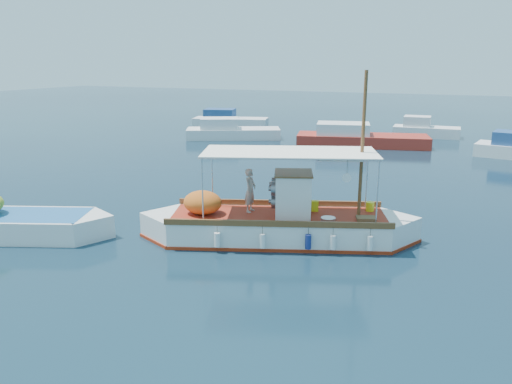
% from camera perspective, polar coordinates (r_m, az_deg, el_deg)
% --- Properties ---
extents(ground, '(160.00, 160.00, 0.00)m').
position_cam_1_polar(ground, '(17.37, 1.93, -4.92)').
color(ground, black).
rests_on(ground, ground).
extents(fishing_caique, '(8.90, 4.76, 5.77)m').
position_cam_1_polar(fishing_caique, '(16.81, 2.39, -3.79)').
color(fishing_caique, white).
rests_on(fishing_caique, ground).
extents(dinghy, '(6.72, 3.74, 1.75)m').
position_cam_1_polar(dinghy, '(19.10, -26.36, -3.50)').
color(dinghy, white).
rests_on(dinghy, ground).
extents(bg_boat_nw, '(7.44, 5.21, 1.80)m').
position_cam_1_polar(bg_boat_nw, '(38.73, -2.94, 6.82)').
color(bg_boat_nw, silver).
rests_on(bg_boat_nw, ground).
extents(bg_boat_n, '(9.45, 4.81, 1.80)m').
position_cam_1_polar(bg_boat_n, '(36.11, 11.58, 5.96)').
color(bg_boat_n, '#A8281C').
rests_on(bg_boat_n, ground).
extents(bg_boat_far_w, '(7.03, 3.91, 1.80)m').
position_cam_1_polar(bg_boat_far_w, '(45.96, -3.17, 8.08)').
color(bg_boat_far_w, silver).
rests_on(bg_boat_far_w, ground).
extents(bg_boat_far_n, '(5.08, 2.19, 1.80)m').
position_cam_1_polar(bg_boat_far_n, '(41.89, 18.67, 6.68)').
color(bg_boat_far_n, silver).
rests_on(bg_boat_far_n, ground).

